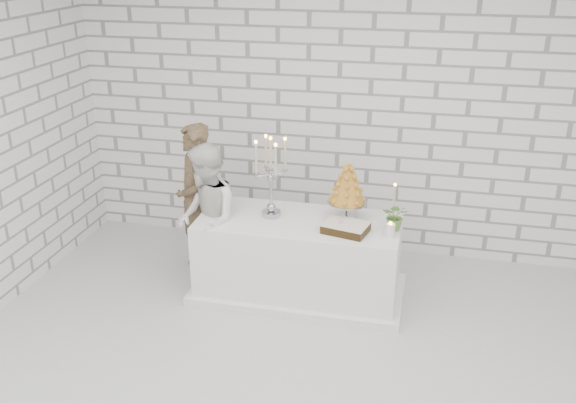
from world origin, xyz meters
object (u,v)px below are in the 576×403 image
at_px(groom, 195,200).
at_px(bride, 207,220).
at_px(cake_table, 299,258).
at_px(candelabra, 271,177).
at_px(croquembouche, 347,191).

distance_m(groom, bride, 0.38).
bearing_deg(bride, cake_table, 71.65).
height_order(groom, candelabra, groom).
height_order(groom, croquembouche, groom).
bearing_deg(cake_table, croquembouche, 16.21).
relative_size(bride, candelabra, 1.89).
height_order(bride, croquembouche, bride).
bearing_deg(bride, croquembouche, 75.21).
bearing_deg(croquembouche, candelabra, -172.73).
xyz_separation_m(groom, candelabra, (0.80, -0.19, 0.37)).
bearing_deg(croquembouche, groom, 175.79).
xyz_separation_m(cake_table, candelabra, (-0.26, 0.03, 0.75)).
bearing_deg(croquembouche, bride, -170.88).
bearing_deg(cake_table, candelabra, 172.84).
xyz_separation_m(bride, croquembouche, (1.24, 0.20, 0.31)).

